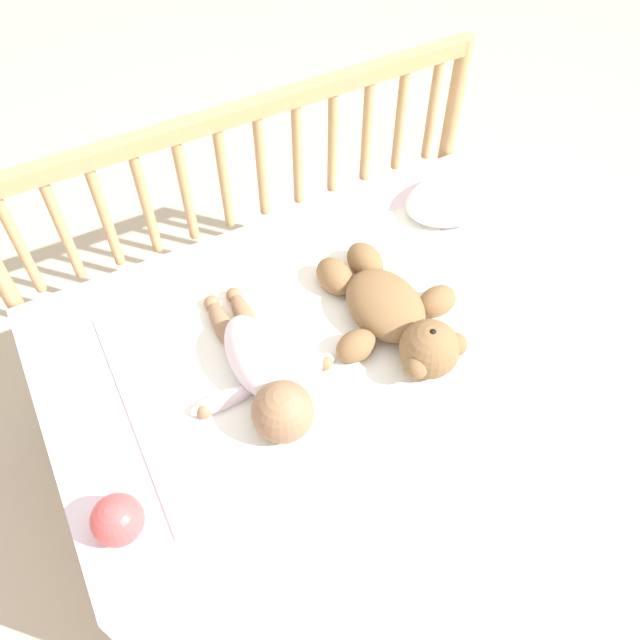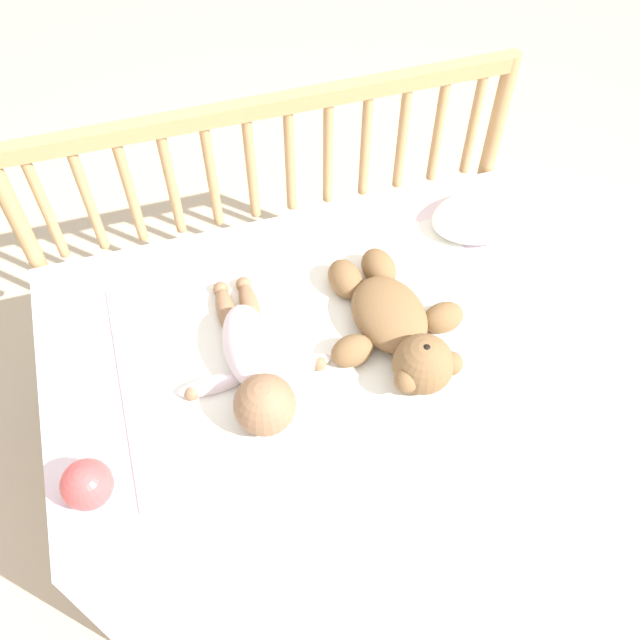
# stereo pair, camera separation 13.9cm
# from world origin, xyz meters

# --- Properties ---
(ground_plane) EXTENTS (12.00, 12.00, 0.00)m
(ground_plane) POSITION_xyz_m (0.00, 0.00, 0.00)
(ground_plane) COLOR #C6B293
(crib_mattress) EXTENTS (1.11, 0.69, 0.48)m
(crib_mattress) POSITION_xyz_m (0.00, 0.00, 0.24)
(crib_mattress) COLOR silver
(crib_mattress) RESTS_ON ground_plane
(crib_rail) EXTENTS (1.11, 0.04, 0.78)m
(crib_rail) POSITION_xyz_m (-0.00, 0.37, 0.56)
(crib_rail) COLOR tan
(crib_rail) RESTS_ON ground_plane
(blanket) EXTENTS (0.77, 0.51, 0.01)m
(blanket) POSITION_xyz_m (-0.01, -0.02, 0.48)
(blanket) COLOR white
(blanket) RESTS_ON crib_mattress
(teddy_bear) EXTENTS (0.29, 0.38, 0.12)m
(teddy_bear) POSITION_xyz_m (0.14, -0.05, 0.52)
(teddy_bear) COLOR olive
(teddy_bear) RESTS_ON crib_mattress
(baby) EXTENTS (0.30, 0.39, 0.11)m
(baby) POSITION_xyz_m (-0.15, -0.06, 0.52)
(baby) COLOR white
(baby) RESTS_ON crib_mattress
(small_pillow) EXTENTS (0.25, 0.16, 0.06)m
(small_pillow) POSITION_xyz_m (0.44, 0.19, 0.51)
(small_pillow) COLOR white
(small_pillow) RESTS_ON crib_mattress
(toy_ball) EXTENTS (0.09, 0.09, 0.09)m
(toy_ball) POSITION_xyz_m (-0.47, -0.21, 0.52)
(toy_ball) COLOR #DB4C4C
(toy_ball) RESTS_ON crib_mattress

